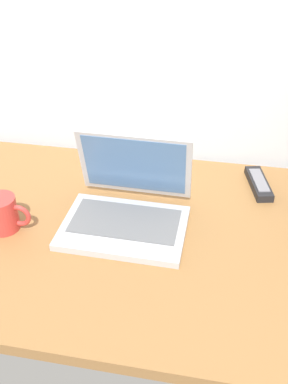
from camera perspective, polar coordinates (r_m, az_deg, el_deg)
desk at (r=1.11m, az=2.57°, el=-6.03°), size 1.60×0.76×0.03m
laptop at (r=1.11m, az=-2.14°, el=-1.74°), size 0.31×0.28×0.21m
coffee_mug at (r=1.14m, az=-18.01°, el=-2.67°), size 0.12×0.08×0.09m
remote_control_near at (r=1.30m, az=14.78°, el=1.10°), size 0.08×0.17×0.02m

